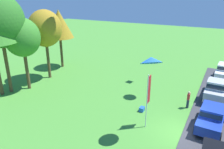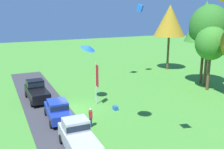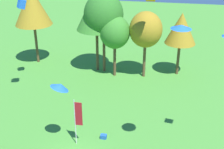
# 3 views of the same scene
# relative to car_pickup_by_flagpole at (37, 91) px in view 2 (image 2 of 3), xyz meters

# --- Properties ---
(ground_plane) EXTENTS (120.00, 120.00, 0.00)m
(ground_plane) POSITION_rel_car_pickup_by_flagpole_xyz_m (4.42, 2.70, -1.11)
(ground_plane) COLOR #478E33
(pavement_strip) EXTENTS (36.00, 4.40, 0.06)m
(pavement_strip) POSITION_rel_car_pickup_by_flagpole_xyz_m (4.42, 0.44, -1.08)
(pavement_strip) COLOR #38383D
(pavement_strip) RESTS_ON ground
(car_pickup_by_flagpole) EXTENTS (5.06, 2.19, 2.14)m
(car_pickup_by_flagpole) POSITION_rel_car_pickup_by_flagpole_xyz_m (0.00, 0.00, 0.00)
(car_pickup_by_flagpole) COLOR black
(car_pickup_by_flagpole) RESTS_ON ground
(car_sedan_near_entrance) EXTENTS (4.47, 2.11, 1.84)m
(car_sedan_near_entrance) POSITION_rel_car_pickup_by_flagpole_xyz_m (6.28, 0.84, -0.07)
(car_sedan_near_entrance) COLOR #1E389E
(car_sedan_near_entrance) RESTS_ON ground
(car_pickup_far_end) EXTENTS (5.04, 2.14, 2.14)m
(car_pickup_far_end) POSITION_rel_car_pickup_by_flagpole_xyz_m (12.13, 0.92, 0.00)
(car_pickup_far_end) COLOR #B7B7BC
(car_pickup_far_end) RESTS_ON ground
(person_beside_suv) EXTENTS (0.36, 0.24, 1.71)m
(person_beside_suv) POSITION_rel_car_pickup_by_flagpole_xyz_m (8.81, 3.07, -0.23)
(person_beside_suv) COLOR #2D334C
(person_beside_suv) RESTS_ON ground
(tree_lone_near) EXTENTS (4.98, 4.98, 10.52)m
(tree_lone_near) POSITION_rel_car_pickup_by_flagpole_xyz_m (-6.57, 22.37, 6.89)
(tree_lone_near) COLOR brown
(tree_lone_near) RESTS_ON ground
(tree_far_left) EXTENTS (5.14, 5.14, 10.85)m
(tree_far_left) POSITION_rel_car_pickup_by_flagpole_xyz_m (2.39, 21.25, 7.14)
(tree_far_left) COLOR brown
(tree_far_left) RESTS_ON ground
(tree_center_back) EXTENTS (4.94, 4.94, 10.42)m
(tree_center_back) POSITION_rel_car_pickup_by_flagpole_xyz_m (3.35, 21.01, 6.58)
(tree_center_back) COLOR brown
(tree_center_back) RESTS_ON ground
(tree_right_of_center) EXTENTS (3.77, 3.77, 7.95)m
(tree_right_of_center) POSITION_rel_car_pickup_by_flagpole_xyz_m (4.94, 19.95, 4.74)
(tree_right_of_center) COLOR brown
(tree_right_of_center) RESTS_ON ground
(flag_banner) EXTENTS (0.71, 0.08, 4.58)m
(flag_banner) POSITION_rel_car_pickup_by_flagpole_xyz_m (4.14, 5.50, 1.79)
(flag_banner) COLOR silver
(flag_banner) RESTS_ON ground
(cooler_box) EXTENTS (0.56, 0.40, 0.40)m
(cooler_box) POSITION_rel_car_pickup_by_flagpole_xyz_m (6.17, 6.67, -0.91)
(cooler_box) COLOR blue
(cooler_box) RESTS_ON ground
(kite_box_over_trees) EXTENTS (1.21, 1.14, 1.18)m
(kite_box_over_trees) POSITION_rel_car_pickup_by_flagpole_xyz_m (-4.74, 15.70, 8.83)
(kite_box_over_trees) COLOR blue
(kite_delta_high_left) EXTENTS (2.20, 2.19, 0.98)m
(kite_delta_high_left) POSITION_rel_car_pickup_by_flagpole_xyz_m (2.97, 5.07, 4.91)
(kite_delta_high_left) COLOR blue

